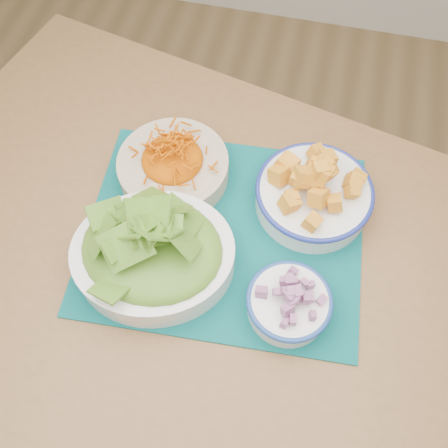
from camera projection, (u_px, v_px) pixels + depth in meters
name	position (u px, v px, depth m)	size (l,w,h in m)	color
table	(215.00, 288.00, 0.96)	(1.48, 1.15, 0.75)	brown
placemat	(224.00, 232.00, 0.92)	(0.50, 0.41, 0.00)	#013435
carrot_bowl	(173.00, 163.00, 0.95)	(0.22, 0.22, 0.09)	#BBAB8B
squash_bowl	(315.00, 190.00, 0.91)	(0.24, 0.24, 0.11)	white
lettuce_bowl	(152.00, 249.00, 0.84)	(0.33, 0.30, 0.13)	white
onion_bowl	(289.00, 302.00, 0.82)	(0.15, 0.15, 0.07)	white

